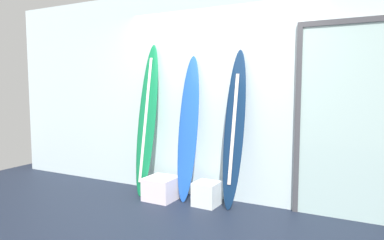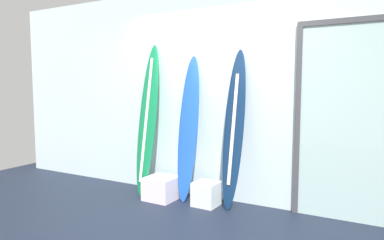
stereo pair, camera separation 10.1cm
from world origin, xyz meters
name	(u,v)px [view 1 (the left image)]	position (x,y,z in m)	size (l,w,h in m)	color
ground	(167,232)	(0.00, 0.00, -0.02)	(8.00, 8.00, 0.04)	#1A2232
wall_back	(218,93)	(0.00, 1.30, 1.40)	(7.20, 0.20, 2.80)	silver
surfboard_emerald	(147,120)	(-0.90, 0.95, 1.04)	(0.28, 0.44, 2.07)	#137845
surfboard_cobalt	(188,128)	(-0.28, 0.99, 0.95)	(0.28, 0.39, 1.89)	blue
surfboard_navy	(234,130)	(0.35, 0.99, 0.96)	(0.28, 0.39, 1.94)	#10294D
display_block_left	(161,188)	(-0.59, 0.82, 0.15)	(0.40, 0.40, 0.30)	white
display_block_center	(207,194)	(0.04, 0.89, 0.15)	(0.31, 0.31, 0.30)	white
glass_door	(344,118)	(1.56, 1.18, 1.14)	(1.04, 0.06, 2.21)	silver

